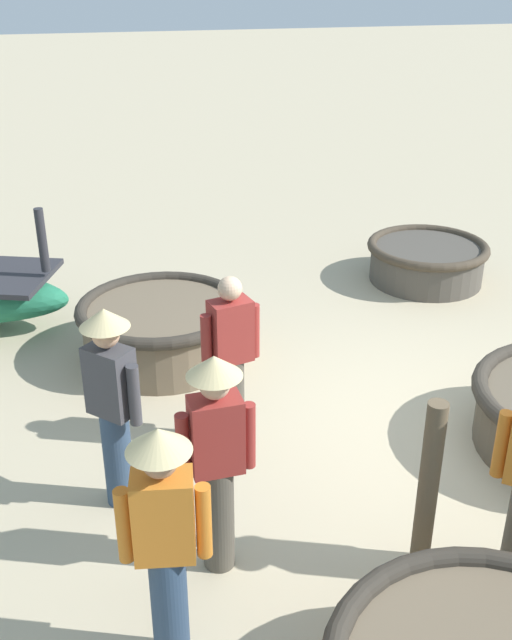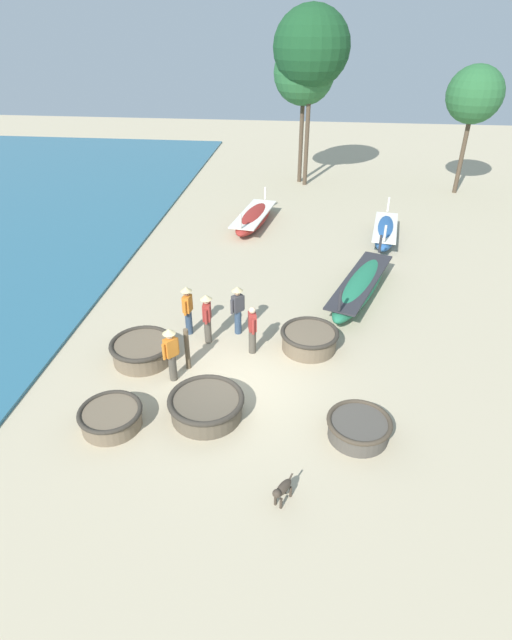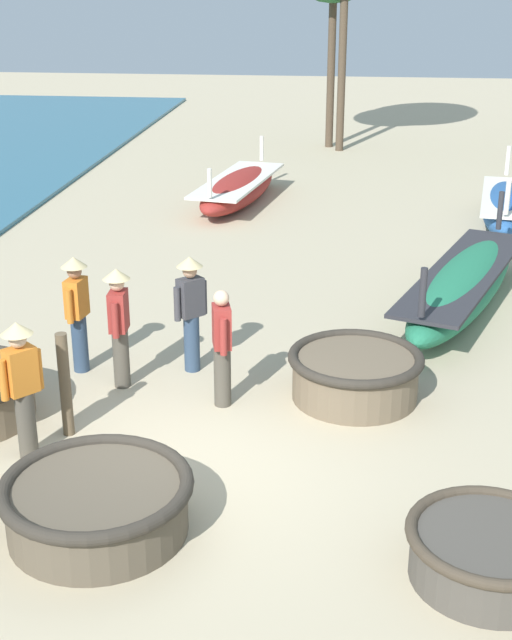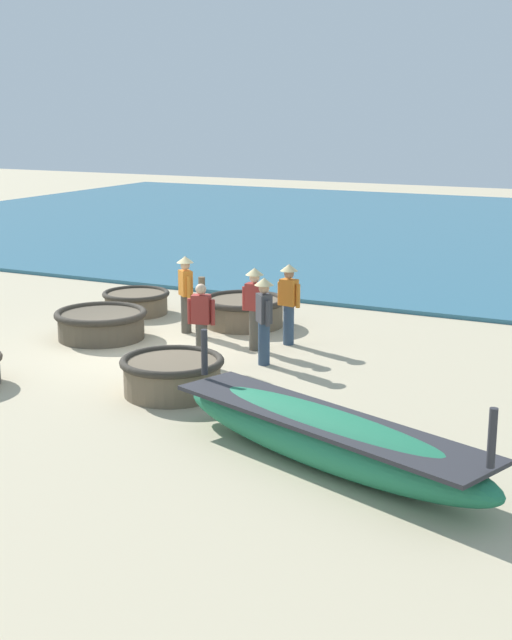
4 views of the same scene
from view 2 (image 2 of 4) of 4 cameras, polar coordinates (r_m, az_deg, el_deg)
name	(u,v)px [view 2 (image 2 of 4)]	position (r m, az deg, el deg)	size (l,w,h in m)	color
ground_plane	(236,385)	(13.89, -2.25, -7.48)	(80.00, 80.00, 0.00)	#BCAD8C
coracle_far_right	(359,427)	(12.48, 11.65, -11.92)	(1.57, 1.57, 0.53)	#4C473F
coracle_front_right	(111,417)	(13.00, -16.25, -10.60)	(1.58, 1.58, 0.53)	brown
coracle_tilted	(309,339)	(15.21, 6.11, -2.14)	(1.77, 1.77, 0.64)	brown
coracle_beside_post	(206,405)	(12.82, -5.70, -9.69)	(1.94, 1.94, 0.60)	brown
coracle_nearest	(142,350)	(15.02, -12.85, -3.34)	(1.87, 1.87, 0.64)	brown
long_boat_red_hull	(385,232)	(23.46, 14.51, 9.74)	(1.54, 4.20, 1.40)	#285693
long_boat_blue_hull	(254,218)	(24.50, -0.26, 11.59)	(1.88, 4.67, 1.27)	maroon
long_boat_ochre_hull	(360,286)	(18.31, 11.82, 3.79)	(2.81, 5.48, 1.46)	#237551
fisherman_by_coracle	(207,316)	(15.17, -5.62, 0.51)	(0.36, 0.53, 1.67)	#4C473D
fisherman_with_hat	(252,329)	(14.69, -0.42, -1.01)	(0.30, 0.52, 1.57)	#4C473D
fisherman_crouching	(171,351)	(13.72, -9.70, -3.53)	(0.39, 0.42, 1.67)	#4C473D
fisherman_hauling	(188,307)	(15.67, -7.82, 1.46)	(0.36, 0.52, 1.67)	#2D425B
fisherman_standing_right	(238,307)	(15.55, -2.11, 1.50)	(0.40, 0.40, 1.67)	#2D425B
dog	(282,490)	(10.89, 3.02, -18.79)	(0.43, 0.62, 0.55)	#3D3328
mooring_post_shoreline	(187,349)	(14.27, -7.88, -3.31)	(0.14, 0.14, 1.32)	brown
tree_leftmost	(304,73)	(30.66, 5.51, 26.25)	(3.36, 3.36, 7.66)	#4C3D2D
tree_left_mid	(475,95)	(30.66, 23.72, 22.48)	(2.91, 2.91, 6.63)	#4C3D2D
tree_rightmost	(312,48)	(29.97, 6.36, 28.55)	(4.08, 4.08, 9.30)	#4C3D2D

